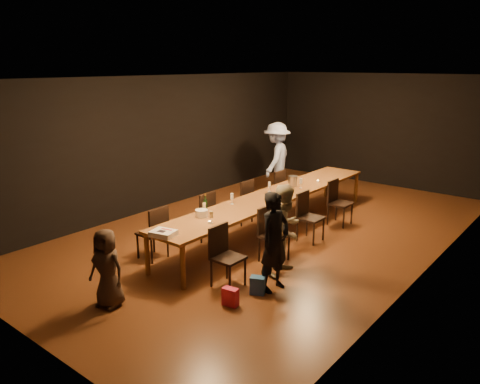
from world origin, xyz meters
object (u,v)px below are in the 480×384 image
Objects in this scene: chair_left_3 at (273,189)px; man_blue at (276,159)px; chair_right_3 at (340,203)px; birthday_cake at (163,233)px; chair_right_0 at (228,257)px; chair_left_1 at (201,215)px; table at (274,197)px; plate_stack at (202,213)px; chair_right_1 at (274,235)px; champagne_bottle at (205,202)px; woman_tan at (285,229)px; chair_left_0 at (152,232)px; child at (107,268)px; chair_left_2 at (240,201)px; ice_bucket at (293,181)px; woman_birthday at (275,242)px; chair_right_2 at (311,217)px.

man_blue is (-0.64, 1.06, 0.46)m from chair_left_3.
birthday_cake is (-0.85, -4.10, 0.33)m from chair_right_3.
chair_left_1 is (-1.70, 1.20, 0.00)m from chair_right_0.
chair_right_3 is (0.85, 1.20, -0.24)m from table.
chair_left_3 is at bearing 102.32° from plate_stack.
champagne_bottle reaches higher than chair_right_1.
chair_right_0 is 1.05m from woman_tan.
chair_right_3 and chair_left_1 have the same top height.
child is at bearing -151.92° from chair_left_0.
chair_right_0 is 2.26× the size of birthday_cake.
chair_left_2 and chair_left_3 have the same top height.
chair_left_0 is 0.64× the size of woman_tan.
woman_tan reaches higher than ice_bucket.
chair_left_2 is at bearing 0.00° from chair_left_1.
woman_birthday is at bearing -62.07° from ice_bucket.
woman_birthday is at bearing 17.54° from birthday_cake.
chair_left_0 is 1.06m from champagne_bottle.
chair_right_3 is at bearing 66.03° from champagne_bottle.
woman_tan reaches higher than chair_right_2.
chair_left_2 is 2.02m from plate_stack.
woman_tan is (0.39, -1.46, 0.26)m from chair_right_2.
birthday_cake is at bearing -16.32° from chair_right_2.
woman_tan is at bearing -97.18° from chair_left_1.
child is at bearing 149.51° from woman_tan.
chair_left_0 is 2.26× the size of birthday_cake.
chair_right_2 is at bearing -125.22° from chair_left_3.
ice_bucket is (-0.08, 0.83, 0.16)m from table.
man_blue is 6.14× the size of champagne_bottle.
champagne_bottle reaches higher than chair_right_2.
chair_right_0 is at bearing -0.00° from chair_right_2.
child is 5.06× the size of ice_bucket.
chair_left_3 is at bearing 0.00° from chair_left_1.
chair_right_1 is 2.40m from chair_right_3.
child is 4.72m from ice_bucket.
birthday_cake is at bearing -153.41° from chair_left_1.
table is 6.45× the size of chair_right_1.
ice_bucket is at bearing 87.99° from plate_stack.
chair_left_0 is at bearing -119.40° from champagne_bottle.
plate_stack is (-1.62, 0.17, 0.06)m from woman_birthday.
chair_left_0 is at bearing 136.42° from birthday_cake.
chair_left_1 is 0.62× the size of woman_birthday.
woman_birthday is at bearing -6.15° from plate_stack.
chair_right_3 is at bearing 180.00° from chair_right_0.
chair_right_3 is at bearing 180.00° from chair_right_2.
child is 2.03m from plate_stack.
chair_left_2 is at bearing 109.71° from plate_stack.
ice_bucket is at bearing -163.85° from chair_right_0.
man_blue is 3.98m from champagne_bottle.
chair_right_2 is 1.20m from chair_right_3.
chair_right_0 is 1.00× the size of chair_left_0.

